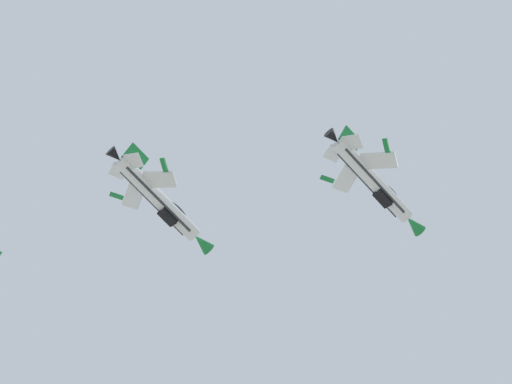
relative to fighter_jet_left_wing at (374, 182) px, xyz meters
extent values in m
cylinder|color=silver|center=(-0.25, -0.13, 0.00)|extent=(11.44, 7.02, 1.70)
cube|color=#2D3338|center=(-0.36, 0.08, -0.41)|extent=(9.62, 5.92, 1.07)
cone|color=#197A38|center=(6.10, 3.16, 0.00)|extent=(2.85, 2.49, 1.56)
cone|color=black|center=(-6.25, -3.23, 0.00)|extent=(2.05, 1.94, 1.36)
ellipsoid|color=#192333|center=(2.24, 0.80, 0.55)|extent=(3.53, 2.80, 1.50)
cube|color=black|center=(1.48, 1.22, -0.70)|extent=(2.58, 2.23, 1.28)
cube|color=silver|center=(-2.83, 1.13, 1.23)|extent=(1.94, 3.76, 2.27)
cube|color=#197A38|center=(-4.66, 2.23, 2.28)|extent=(1.60, 0.62, 0.49)
cube|color=silver|center=(-0.76, -2.89, -1.38)|extent=(4.15, 3.69, 2.27)
cube|color=#197A38|center=(-0.91, -5.01, -2.43)|extent=(1.41, 1.66, 0.49)
cube|color=silver|center=(-5.39, -1.30, 0.76)|extent=(1.88, 2.13, 1.24)
cube|color=silver|center=(-4.18, -3.64, -0.77)|extent=(2.61, 2.58, 1.24)
cube|color=#197A38|center=(-4.10, -3.14, 1.56)|extent=(2.99, 2.50, 2.35)
cylinder|color=silver|center=(-22.19, 9.65, -1.89)|extent=(11.44, 7.02, 1.70)
cube|color=#2D3338|center=(-22.30, 9.87, -2.29)|extent=(9.61, 5.90, 1.11)
cone|color=#197A38|center=(-15.84, 12.93, -1.89)|extent=(2.85, 2.49, 1.56)
cone|color=black|center=(-28.19, 6.55, -1.89)|extent=(2.05, 1.94, 1.36)
ellipsoid|color=#192333|center=(-19.69, 10.56, -1.36)|extent=(3.54, 2.82, 1.52)
cube|color=black|center=(-20.47, 11.02, -2.57)|extent=(2.59, 2.24, 1.30)
cube|color=silver|center=(-24.75, 10.86, -0.57)|extent=(1.94, 3.67, 2.42)
cube|color=#197A38|center=(-26.55, 11.92, 0.56)|extent=(1.60, 0.62, 0.50)
cube|color=silver|center=(-22.72, 6.94, -3.36)|extent=(4.09, 3.64, 2.42)
cube|color=#197A38|center=(-22.90, 4.86, -4.49)|extent=(1.40, 1.65, 0.50)
cube|color=silver|center=(-27.31, 8.45, -1.08)|extent=(1.87, 2.09, 1.31)
cube|color=silver|center=(-26.13, 6.16, -2.71)|extent=(2.58, 2.56, 1.31)
cube|color=#197A38|center=(-26.01, 6.58, -0.37)|extent=(3.03, 2.58, 2.30)
camera|label=1|loc=(-27.43, -35.54, -123.73)|focal=82.12mm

